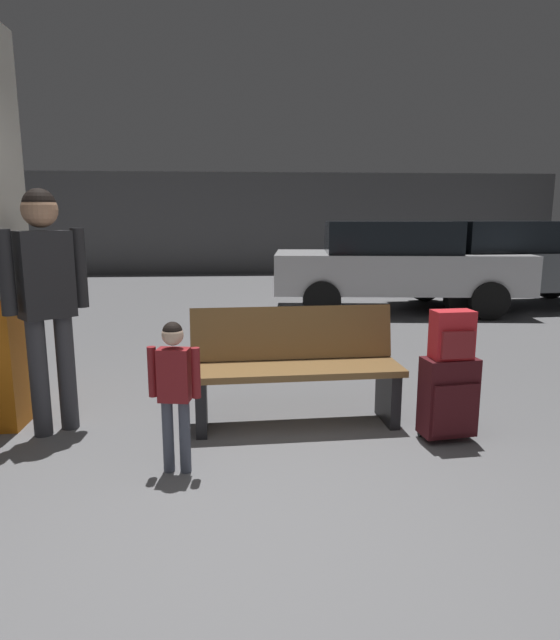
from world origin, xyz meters
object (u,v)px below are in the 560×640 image
object	(u,v)px
bench	(295,367)
backpack_bright	(452,335)
parked_car_side	(511,261)
parked_car_near	(395,264)
child	(174,381)
adult	(46,286)
suitcase	(449,397)

from	to	relation	value
bench	backpack_bright	bearing A→B (deg)	-22.43
bench	parked_car_side	size ratio (longest dim) A/B	0.39
parked_car_near	backpack_bright	bearing A→B (deg)	-102.07
child	parked_car_side	size ratio (longest dim) A/B	0.23
child	adult	world-z (taller)	adult
backpack_bright	child	world-z (taller)	child
suitcase	adult	world-z (taller)	adult
bench	backpack_bright	distance (m)	1.18
suitcase	parked_car_near	distance (m)	5.54
backpack_bright	child	size ratio (longest dim) A/B	0.35
suitcase	child	xyz separation A→B (m)	(-1.88, -0.35, 0.27)
suitcase	parked_car_side	world-z (taller)	parked_car_side
adult	parked_car_side	bearing A→B (deg)	40.67
child	adult	bearing A→B (deg)	143.42
suitcase	parked_car_near	size ratio (longest dim) A/B	0.14
suitcase	parked_car_side	distance (m)	6.63
suitcase	parked_car_side	xyz separation A→B (m)	(3.35, 5.70, 0.48)
child	parked_car_near	bearing A→B (deg)	62.19
bench	child	size ratio (longest dim) A/B	1.69
bench	parked_car_near	xyz separation A→B (m)	(2.20, 4.96, 0.36)
child	parked_car_side	xyz separation A→B (m)	(5.23, 6.05, 0.21)
child	parked_car_side	world-z (taller)	parked_car_side
backpack_bright	parked_car_near	distance (m)	5.52
parked_car_near	parked_car_side	world-z (taller)	same
backpack_bright	parked_car_near	world-z (taller)	parked_car_near
adult	backpack_bright	bearing A→B (deg)	-7.46
bench	parked_car_near	bearing A→B (deg)	66.06
backpack_bright	parked_car_near	bearing A→B (deg)	77.93
suitcase	adult	bearing A→B (deg)	172.55
backpack_bright	adult	distance (m)	2.89
bench	adult	world-z (taller)	adult
suitcase	child	distance (m)	1.93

